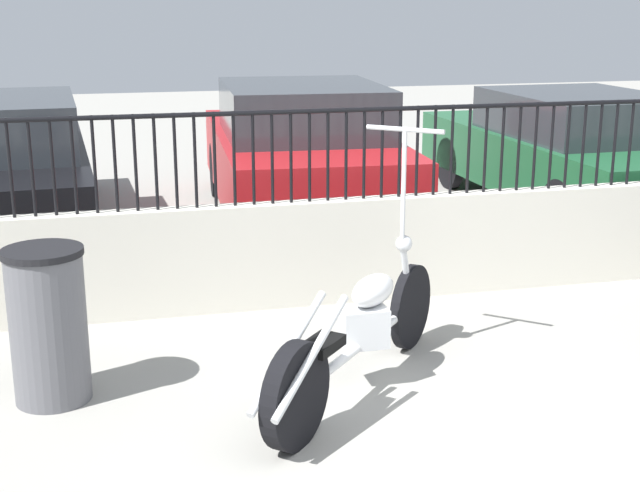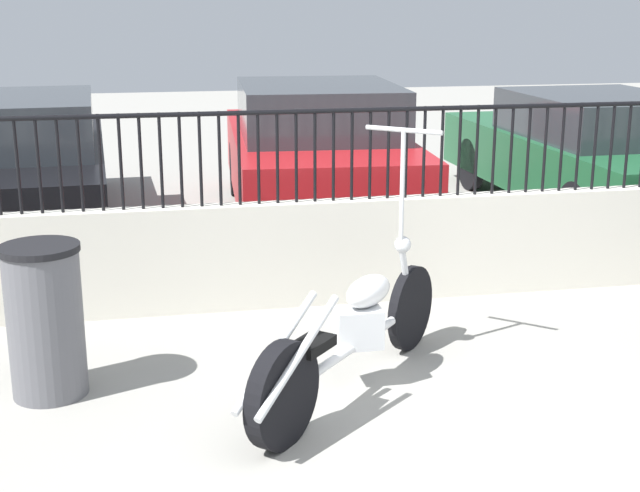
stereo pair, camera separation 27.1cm
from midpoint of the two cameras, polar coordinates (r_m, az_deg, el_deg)
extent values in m
cube|color=beige|center=(7.01, 2.21, -0.17)|extent=(10.28, 0.18, 0.81)
cylinder|color=black|center=(6.62, -20.34, 4.68)|extent=(0.02, 0.02, 0.70)
cylinder|color=black|center=(6.60, -19.11, 4.77)|extent=(0.02, 0.02, 0.70)
cylinder|color=black|center=(6.59, -17.87, 4.85)|extent=(0.02, 0.02, 0.70)
cylinder|color=black|center=(6.58, -16.63, 4.94)|extent=(0.02, 0.02, 0.70)
cylinder|color=black|center=(6.58, -15.39, 5.03)|extent=(0.02, 0.02, 0.70)
cylinder|color=black|center=(6.57, -14.14, 5.11)|extent=(0.02, 0.02, 0.70)
cylinder|color=black|center=(6.58, -12.89, 5.19)|extent=(0.02, 0.02, 0.70)
cylinder|color=black|center=(6.58, -11.65, 5.27)|extent=(0.02, 0.02, 0.70)
cylinder|color=black|center=(6.59, -10.40, 5.34)|extent=(0.02, 0.02, 0.70)
cylinder|color=black|center=(6.60, -9.16, 5.41)|extent=(0.02, 0.02, 0.70)
cylinder|color=black|center=(6.61, -7.92, 5.48)|extent=(0.02, 0.02, 0.70)
cylinder|color=black|center=(6.62, -6.69, 5.55)|extent=(0.02, 0.02, 0.70)
cylinder|color=black|center=(6.64, -5.47, 5.61)|extent=(0.02, 0.02, 0.70)
cylinder|color=black|center=(6.67, -4.25, 5.67)|extent=(0.02, 0.02, 0.70)
cylinder|color=black|center=(6.69, -3.04, 5.73)|extent=(0.02, 0.02, 0.70)
cylinder|color=black|center=(6.72, -1.84, 5.79)|extent=(0.02, 0.02, 0.70)
cylinder|color=black|center=(6.75, -0.65, 5.84)|extent=(0.02, 0.02, 0.70)
cylinder|color=black|center=(6.78, 0.53, 5.89)|extent=(0.02, 0.02, 0.70)
cylinder|color=black|center=(6.82, 1.70, 5.93)|extent=(0.02, 0.02, 0.70)
cylinder|color=black|center=(6.86, 2.86, 5.98)|extent=(0.02, 0.02, 0.70)
cylinder|color=black|center=(6.90, 4.00, 6.02)|extent=(0.02, 0.02, 0.70)
cylinder|color=black|center=(6.95, 5.12, 6.06)|extent=(0.02, 0.02, 0.70)
cylinder|color=black|center=(6.99, 6.24, 6.09)|extent=(0.02, 0.02, 0.70)
cylinder|color=black|center=(7.04, 7.33, 6.12)|extent=(0.02, 0.02, 0.70)
cylinder|color=black|center=(7.10, 8.42, 6.15)|extent=(0.02, 0.02, 0.70)
cylinder|color=black|center=(7.15, 9.48, 6.18)|extent=(0.02, 0.02, 0.70)
cylinder|color=black|center=(7.21, 10.53, 6.20)|extent=(0.02, 0.02, 0.70)
cylinder|color=black|center=(7.27, 11.56, 6.22)|extent=(0.02, 0.02, 0.70)
cylinder|color=black|center=(7.33, 12.58, 6.24)|extent=(0.02, 0.02, 0.70)
cylinder|color=black|center=(7.40, 13.57, 6.26)|extent=(0.02, 0.02, 0.70)
cylinder|color=black|center=(7.46, 14.55, 6.28)|extent=(0.02, 0.02, 0.70)
cylinder|color=black|center=(7.53, 15.52, 6.29)|extent=(0.02, 0.02, 0.70)
cylinder|color=black|center=(7.60, 16.46, 6.30)|extent=(0.02, 0.02, 0.70)
cylinder|color=black|center=(7.67, 17.39, 6.31)|extent=(0.02, 0.02, 0.70)
cylinder|color=black|center=(7.75, 18.30, 6.32)|extent=(0.02, 0.02, 0.70)
cylinder|color=black|center=(6.79, 2.31, 8.73)|extent=(10.28, 0.04, 0.04)
cylinder|color=black|center=(6.07, 4.55, -3.89)|extent=(0.43, 0.47, 0.58)
cylinder|color=black|center=(4.75, -3.23, -9.56)|extent=(0.47, 0.51, 0.59)
cylinder|color=silver|center=(5.39, 1.16, -6.39)|extent=(1.02, 1.13, 0.06)
cube|color=silver|center=(5.40, 1.40, -5.23)|extent=(0.28, 0.18, 0.24)
ellipsoid|color=silver|center=(5.43, 1.98, -2.86)|extent=(0.44, 0.45, 0.18)
cube|color=black|center=(4.92, -1.45, -6.36)|extent=(0.31, 0.32, 0.06)
cylinder|color=silver|center=(5.91, 4.25, -1.86)|extent=(0.18, 0.19, 0.51)
sphere|color=silver|center=(5.79, 4.06, 0.15)|extent=(0.11, 0.11, 0.11)
cylinder|color=silver|center=(5.68, 4.01, 3.81)|extent=(0.03, 0.03, 0.73)
cylinder|color=silver|center=(5.61, 4.08, 7.45)|extent=(0.41, 0.37, 0.03)
cylinder|color=silver|center=(4.67, -2.21, -7.06)|extent=(0.56, 0.62, 0.45)
cylinder|color=silver|center=(4.73, -3.69, -6.74)|extent=(0.56, 0.62, 0.45)
cylinder|color=#56565B|center=(5.49, -18.34, -5.05)|extent=(0.44, 0.44, 0.89)
cylinder|color=black|center=(5.35, -18.76, -0.37)|extent=(0.47, 0.47, 0.04)
cylinder|color=black|center=(11.08, -15.92, 4.63)|extent=(0.14, 0.64, 0.64)
cylinder|color=black|center=(8.38, -15.47, 1.28)|extent=(0.14, 0.64, 0.64)
cylinder|color=black|center=(10.85, -7.41, 4.88)|extent=(0.15, 0.65, 0.64)
cylinder|color=black|center=(11.05, 1.18, 5.20)|extent=(0.15, 0.65, 0.64)
cylinder|color=black|center=(8.30, -6.46, 1.63)|extent=(0.15, 0.65, 0.64)
cylinder|color=black|center=(8.56, 4.61, 2.10)|extent=(0.15, 0.65, 0.64)
cube|color=#AD191E|center=(9.60, -2.12, 5.25)|extent=(2.03, 4.32, 0.70)
cube|color=#2D3338|center=(9.31, -1.97, 8.72)|extent=(1.71, 2.12, 0.52)
cylinder|color=black|center=(11.29, 7.65, 5.28)|extent=(0.12, 0.64, 0.64)
cylinder|color=black|center=(12.02, 15.06, 5.51)|extent=(0.12, 0.64, 0.64)
cylinder|color=black|center=(8.87, 14.34, 2.13)|extent=(0.12, 0.64, 0.64)
cube|color=#1E5933|center=(10.40, 14.84, 5.32)|extent=(1.83, 4.45, 0.62)
cube|color=#2D3338|center=(10.13, 15.66, 8.11)|extent=(1.63, 2.15, 0.46)
camera|label=1|loc=(0.14, -91.30, -0.36)|focal=50.00mm
camera|label=2|loc=(0.14, 88.70, 0.36)|focal=50.00mm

